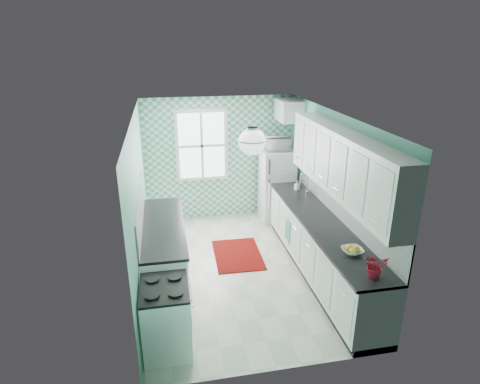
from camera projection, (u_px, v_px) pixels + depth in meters
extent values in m
cube|color=silver|center=(240.00, 269.00, 6.57)|extent=(3.00, 4.40, 0.02)
cube|color=white|center=(240.00, 115.00, 5.68)|extent=(3.00, 4.40, 0.02)
cube|color=#5BAF93|center=(219.00, 159.00, 8.15)|extent=(3.00, 0.02, 2.50)
cube|color=#5BAF93|center=(281.00, 276.00, 4.10)|extent=(3.00, 0.02, 2.50)
cube|color=#5BAF93|center=(139.00, 205.00, 5.85)|extent=(0.02, 4.40, 2.50)
cube|color=#5BAF93|center=(333.00, 191.00, 6.39)|extent=(0.02, 4.40, 2.50)
cube|color=#46A888|center=(219.00, 159.00, 8.13)|extent=(3.00, 0.01, 2.50)
cube|color=white|center=(202.00, 146.00, 7.94)|extent=(1.04, 0.05, 1.44)
cube|color=white|center=(202.00, 146.00, 7.92)|extent=(0.90, 0.02, 1.30)
cube|color=white|center=(342.00, 204.00, 6.04)|extent=(0.02, 3.60, 0.51)
cube|color=white|center=(140.00, 211.00, 5.81)|extent=(0.02, 2.15, 0.51)
cube|color=white|center=(342.00, 163.00, 5.58)|extent=(0.33, 3.20, 0.90)
cube|color=white|center=(288.00, 110.00, 7.68)|extent=(0.40, 0.74, 0.40)
cylinder|color=silver|center=(252.00, 129.00, 4.95)|extent=(0.14, 0.14, 0.04)
cylinder|color=silver|center=(252.00, 135.00, 4.98)|extent=(0.02, 0.02, 0.12)
sphere|color=white|center=(252.00, 142.00, 5.01)|extent=(0.34, 0.34, 0.34)
cube|color=white|center=(320.00, 249.00, 6.26)|extent=(0.60, 3.60, 0.90)
cube|color=black|center=(321.00, 222.00, 6.09)|extent=(0.63, 3.60, 0.04)
cube|color=white|center=(164.00, 254.00, 6.12)|extent=(0.60, 2.15, 0.90)
cube|color=black|center=(163.00, 226.00, 5.96)|extent=(0.63, 2.15, 0.04)
cube|color=silver|center=(277.00, 185.00, 8.15)|extent=(0.64, 0.61, 1.48)
cube|color=silver|center=(281.00, 174.00, 7.75)|extent=(0.63, 0.01, 0.02)
cube|color=silver|center=(269.00, 167.00, 7.62)|extent=(0.03, 0.03, 0.30)
cube|color=silver|center=(269.00, 192.00, 7.81)|extent=(0.03, 0.03, 0.54)
cube|color=silver|center=(166.00, 318.00, 4.75)|extent=(0.55, 0.70, 0.83)
cube|color=black|center=(164.00, 288.00, 4.60)|extent=(0.55, 0.70, 0.03)
cube|color=black|center=(190.00, 311.00, 4.78)|extent=(0.01, 0.46, 0.28)
cube|color=silver|center=(298.00, 195.00, 7.13)|extent=(0.46, 0.39, 0.12)
cylinder|color=silver|center=(308.00, 184.00, 7.09)|extent=(0.02, 0.02, 0.30)
torus|color=silver|center=(305.00, 174.00, 7.01)|extent=(0.16, 0.02, 0.16)
cube|color=#630F00|center=(238.00, 255.00, 6.98)|extent=(0.83, 1.16, 0.02)
cube|color=#65C0A6|center=(288.00, 230.00, 6.82)|extent=(0.05, 0.25, 0.37)
imported|color=white|center=(352.00, 251.00, 5.15)|extent=(0.28, 0.28, 0.07)
imported|color=#A3172D|center=(376.00, 266.00, 4.59)|extent=(0.27, 0.23, 0.29)
imported|color=silver|center=(297.00, 185.00, 7.31)|extent=(0.10, 0.10, 0.17)
imported|color=white|center=(278.00, 144.00, 7.84)|extent=(0.49, 0.34, 0.26)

